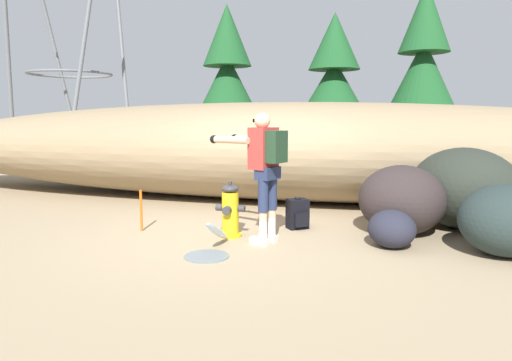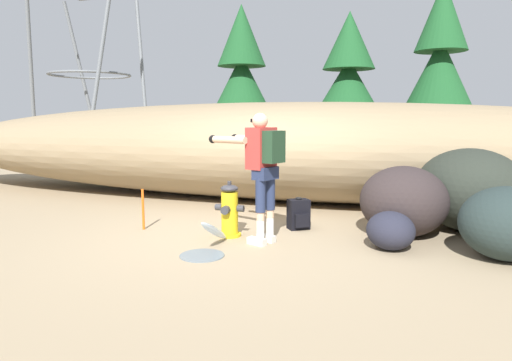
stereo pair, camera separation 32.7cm
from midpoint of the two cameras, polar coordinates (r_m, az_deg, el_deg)
ground_plane at (r=6.35m, az=-4.44°, el=-7.22°), size 56.00×56.00×0.04m
dirt_embankment at (r=9.13m, az=1.66°, el=3.72°), size 17.14×3.20×1.93m
fire_hydrant at (r=6.28m, az=-4.73°, el=-3.88°), size 0.41×0.36×0.77m
hydrant_water_jet at (r=5.72m, az=-6.86°, el=-7.16°), size 0.53×1.07×0.47m
utility_worker at (r=5.83m, az=-0.64°, el=2.43°), size 1.04×0.73×1.69m
spare_backpack at (r=6.75m, az=3.85°, el=-4.22°), size 0.36×0.36×0.47m
boulder_large at (r=7.34m, az=23.38°, el=-0.86°), size 2.05×2.13×1.19m
boulder_mid at (r=6.08m, az=27.43°, el=-4.45°), size 1.19×1.17×0.85m
boulder_small at (r=6.65m, az=16.40°, el=-2.34°), size 1.47×1.45×0.97m
boulder_outlier at (r=5.98m, az=15.10°, el=-5.86°), size 0.77×0.81×0.48m
pine_tree_far_left at (r=15.72m, az=-4.20°, el=12.81°), size 2.49×2.49×5.33m
pine_tree_left at (r=15.18m, az=9.07°, el=12.34°), size 2.54×2.54×4.92m
pine_tree_center at (r=15.34m, az=19.57°, el=13.47°), size 2.39×2.39×5.69m
survey_stake at (r=6.82m, az=-15.50°, el=-3.65°), size 0.04×0.04×0.60m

